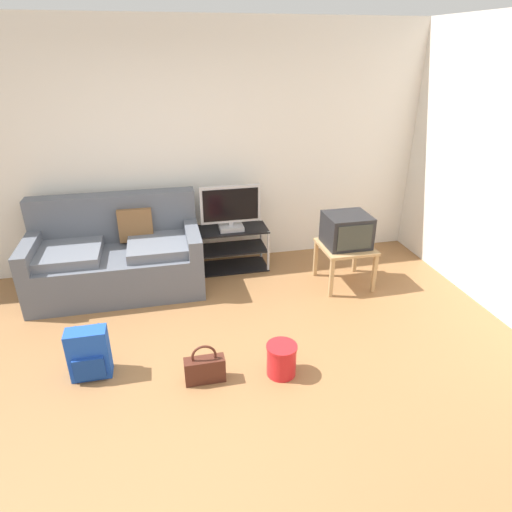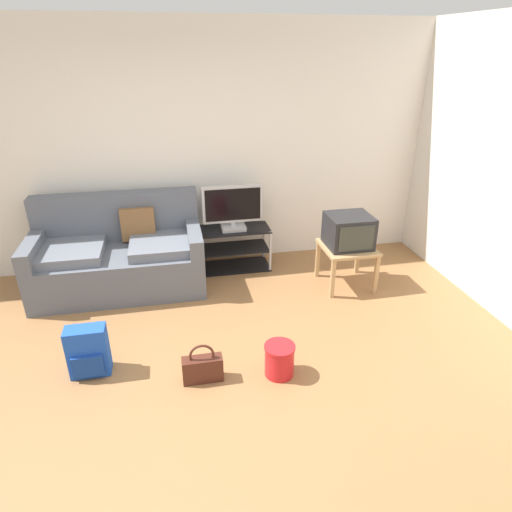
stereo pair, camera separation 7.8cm
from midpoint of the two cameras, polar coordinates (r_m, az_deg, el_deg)
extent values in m
cube|color=olive|center=(3.51, -8.72, -18.05)|extent=(9.00, 9.80, 0.02)
cube|color=silver|center=(5.12, -12.09, 13.16)|extent=(9.00, 0.10, 2.70)
cube|color=silver|center=(4.73, 29.35, 9.48)|extent=(0.10, 3.60, 2.70)
cube|color=#565B66|center=(4.96, -17.82, -1.83)|extent=(1.76, 0.89, 0.45)
cube|color=#565B66|center=(5.09, -18.31, 4.80)|extent=(1.76, 0.20, 0.52)
cube|color=#565B66|center=(4.98, -27.58, 0.70)|extent=(0.14, 0.89, 0.21)
cube|color=#565B66|center=(4.80, -8.72, 2.56)|extent=(0.14, 0.89, 0.21)
cube|color=slate|center=(4.87, -23.94, 0.22)|extent=(0.70, 0.62, 0.10)
cube|color=slate|center=(4.76, -12.52, 1.32)|extent=(0.70, 0.62, 0.10)
cube|color=brown|center=(4.97, -15.75, 3.93)|extent=(0.36, 0.14, 0.37)
cube|color=black|center=(5.09, -3.72, 3.45)|extent=(0.84, 0.40, 0.02)
cube|color=black|center=(5.19, -3.65, 0.98)|extent=(0.80, 0.38, 0.02)
cube|color=black|center=(5.29, -3.58, -1.39)|extent=(0.84, 0.40, 0.02)
cylinder|color=#B7B7BC|center=(4.98, -7.89, -0.30)|extent=(0.03, 0.03, 0.50)
cylinder|color=#B7B7BC|center=(5.09, 1.17, 0.56)|extent=(0.03, 0.03, 0.50)
cylinder|color=#B7B7BC|center=(5.31, -8.27, 1.39)|extent=(0.03, 0.03, 0.50)
cylinder|color=#B7B7BC|center=(5.42, 0.25, 2.16)|extent=(0.03, 0.03, 0.50)
cube|color=#B2B2B7|center=(5.06, -3.70, 3.72)|extent=(0.27, 0.22, 0.05)
cube|color=#B2B2B7|center=(5.04, -3.71, 4.20)|extent=(0.05, 0.04, 0.04)
cube|color=#B2B2B7|center=(4.96, -3.79, 6.70)|extent=(0.68, 0.04, 0.42)
cube|color=black|center=(4.94, -3.74, 6.61)|extent=(0.62, 0.01, 0.36)
cube|color=tan|center=(4.84, 11.09, 1.19)|extent=(0.55, 0.55, 0.03)
cube|color=tan|center=(4.65, 9.25, -2.86)|extent=(0.04, 0.04, 0.43)
cube|color=tan|center=(4.84, 14.62, -2.20)|extent=(0.04, 0.04, 0.43)
cube|color=tan|center=(5.05, 7.28, -0.32)|extent=(0.04, 0.04, 0.43)
cube|color=tan|center=(5.22, 12.30, 0.19)|extent=(0.04, 0.04, 0.43)
cube|color=#232326|center=(4.78, 11.18, 3.32)|extent=(0.46, 0.42, 0.34)
cube|color=#333833|center=(4.60, 12.20, 2.34)|extent=(0.38, 0.01, 0.27)
cube|color=blue|center=(3.80, -21.36, -11.65)|extent=(0.31, 0.16, 0.43)
cube|color=navy|center=(3.77, -21.35, -13.44)|extent=(0.24, 0.04, 0.19)
cylinder|color=navy|center=(3.88, -22.52, -10.60)|extent=(0.04, 0.04, 0.34)
cylinder|color=navy|center=(3.85, -19.95, -10.44)|extent=(0.04, 0.04, 0.34)
cube|color=#4C2319|center=(3.59, -7.28, -14.41)|extent=(0.32, 0.11, 0.21)
torus|color=#4C2319|center=(3.50, -7.40, -12.72)|extent=(0.20, 0.02, 0.20)
cylinder|color=red|center=(3.61, 2.68, -13.25)|extent=(0.23, 0.23, 0.27)
cylinder|color=red|center=(3.53, 2.72, -11.65)|extent=(0.25, 0.25, 0.02)
camera|label=1|loc=(0.04, -90.57, -0.27)|focal=30.91mm
camera|label=2|loc=(0.04, 89.43, 0.27)|focal=30.91mm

